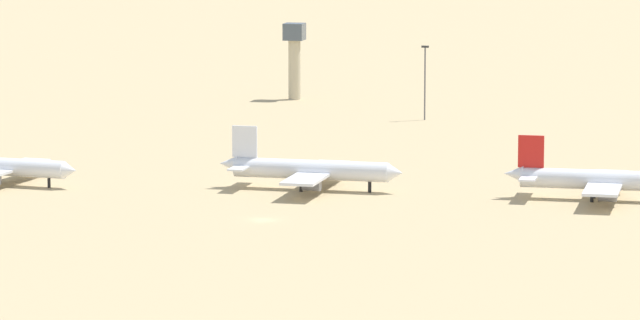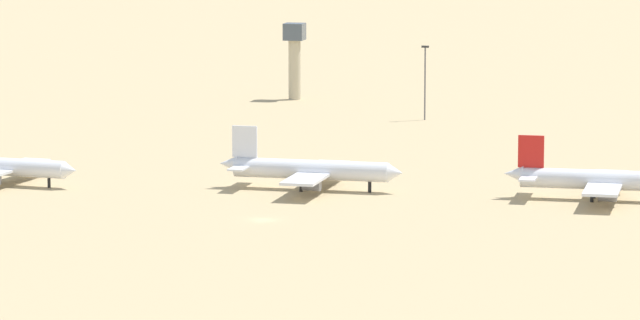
{
  "view_description": "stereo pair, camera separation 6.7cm",
  "coord_description": "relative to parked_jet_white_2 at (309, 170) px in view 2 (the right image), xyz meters",
  "views": [
    {
      "loc": [
        81.78,
        -320.29,
        59.27
      ],
      "look_at": [
        3.01,
        31.84,
        6.0
      ],
      "focal_mm": 109.33,
      "sensor_mm": 36.0,
      "label": 1
    },
    {
      "loc": [
        81.84,
        -320.28,
        59.27
      ],
      "look_at": [
        3.01,
        31.84,
        6.0
      ],
      "focal_mm": 109.33,
      "sensor_mm": 36.0,
      "label": 2
    }
  ],
  "objects": [
    {
      "name": "ground",
      "position": [
        -0.64,
        -33.19,
        -3.88
      ],
      "size": [
        4000.0,
        4000.0,
        0.0
      ],
      "primitive_type": "plane",
      "color": "tan"
    },
    {
      "name": "control_tower",
      "position": [
        -37.06,
        143.96,
        8.3
      ],
      "size": [
        5.2,
        5.2,
        20.18
      ],
      "color": "#C6B793",
      "rests_on": "ground"
    },
    {
      "name": "parked_jet_red_3",
      "position": [
        54.27,
        -0.01,
        -0.06
      ],
      "size": [
        35.12,
        29.35,
        11.64
      ],
      "rotation": [
        0.0,
        0.0,
        -0.0
      ],
      "color": "white",
      "rests_on": "ground"
    },
    {
      "name": "light_pole_west",
      "position": [
        3.74,
        108.74,
        6.41
      ],
      "size": [
        1.8,
        0.5,
        18.08
      ],
      "color": "#59595E",
      "rests_on": "ground"
    },
    {
      "name": "parked_jet_white_2",
      "position": [
        0.0,
        0.0,
        0.0
      ],
      "size": [
        35.73,
        29.94,
        11.82
      ],
      "rotation": [
        0.0,
        0.0,
        -0.03
      ],
      "color": "white",
      "rests_on": "ground"
    }
  ]
}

